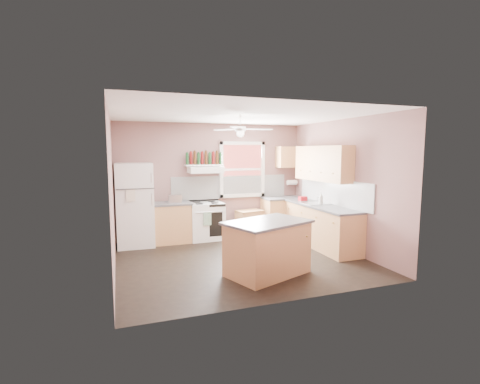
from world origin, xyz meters
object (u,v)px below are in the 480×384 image
object	(u,v)px
cart	(249,223)
island	(267,249)
toaster	(175,199)
stove	(206,221)
refrigerator	(135,205)

from	to	relation	value
cart	island	bearing A→B (deg)	-115.18
toaster	island	distance (m)	2.85
stove	cart	size ratio (longest dim) A/B	1.41
refrigerator	cart	distance (m)	2.74
refrigerator	toaster	xyz separation A→B (m)	(0.86, -0.02, 0.09)
stove	island	world-z (taller)	same
toaster	stove	bearing A→B (deg)	5.67
stove	cart	distance (m)	1.12
toaster	cart	bearing A→B (deg)	4.27
stove	cart	world-z (taller)	stove
toaster	island	bearing A→B (deg)	-65.82
cart	island	distance (m)	2.77
cart	island	world-z (taller)	island
cart	island	xyz separation A→B (m)	(-0.71, -2.67, 0.12)
stove	cart	bearing A→B (deg)	1.45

